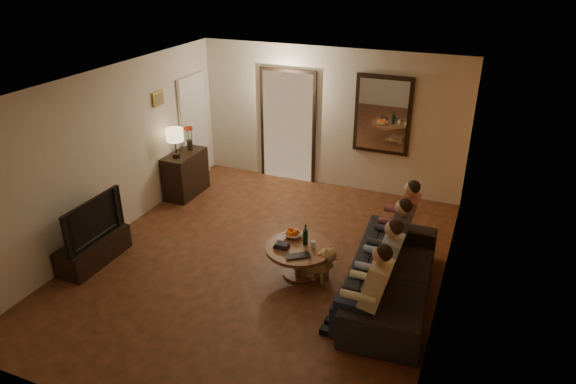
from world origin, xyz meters
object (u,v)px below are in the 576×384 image
at_px(dog, 315,260).
at_px(laptop, 299,258).
at_px(person_d, 401,225).
at_px(tv, 88,219).
at_px(dresser, 186,174).
at_px(sofa, 393,275).
at_px(person_b, 381,269).
at_px(bowl, 293,235).
at_px(table_lamp, 175,143).
at_px(person_c, 392,245).
at_px(tv_stand, 94,250).
at_px(coffee_table, 299,261).
at_px(person_a, 369,297).
at_px(wine_bottle, 305,234).

distance_m(dog, laptop, 0.37).
bearing_deg(person_d, tv, -157.60).
xyz_separation_m(dresser, sofa, (4.17, -1.69, -0.05)).
height_order(person_b, bowl, person_b).
distance_m(dresser, dog, 3.51).
bearing_deg(table_lamp, dresser, 90.00).
bearing_deg(person_c, tv_stand, -165.17).
bearing_deg(sofa, coffee_table, 84.96).
height_order(coffee_table, bowl, bowl).
bearing_deg(person_b, person_a, -90.00).
distance_m(tv_stand, person_d, 4.43).
relative_size(dresser, table_lamp, 1.67).
xyz_separation_m(person_b, person_d, (0.00, 1.20, 0.00)).
bearing_deg(laptop, person_b, -39.48).
distance_m(person_d, bowl, 1.53).
relative_size(sofa, laptop, 7.28).
relative_size(person_c, laptop, 3.65).
bearing_deg(person_c, dresser, 161.15).
height_order(tv, person_c, person_c).
bearing_deg(person_d, bowl, -154.87).
distance_m(dresser, laptop, 3.55).
relative_size(dog, wine_bottle, 1.81).
distance_m(table_lamp, sofa, 4.48).
relative_size(dresser, laptop, 2.75).
relative_size(sofa, wine_bottle, 7.72).
bearing_deg(person_a, bowl, 140.09).
distance_m(person_b, dog, 1.08).
relative_size(table_lamp, bowl, 2.08).
distance_m(tv_stand, person_b, 4.12).
bearing_deg(tv_stand, person_c, 14.83).
xyz_separation_m(person_a, person_c, (0.00, 1.20, 0.00)).
relative_size(person_b, laptop, 3.65).
distance_m(dresser, sofa, 4.50).
relative_size(dresser, person_c, 0.75).
distance_m(table_lamp, laptop, 3.49).
height_order(dresser, coffee_table, dresser).
xyz_separation_m(tv, person_d, (4.07, 1.68, -0.09)).
bearing_deg(coffee_table, dresser, 150.04).
bearing_deg(tv_stand, bowl, 20.96).
bearing_deg(table_lamp, tv, -90.00).
relative_size(person_a, bowl, 4.63).
distance_m(person_a, dog, 1.40).
bearing_deg(person_b, wine_bottle, 159.33).
bearing_deg(person_b, coffee_table, 164.46).
distance_m(dresser, person_d, 4.15).
xyz_separation_m(coffee_table, wine_bottle, (0.05, 0.10, 0.38)).
distance_m(table_lamp, bowl, 3.02).
height_order(person_c, wine_bottle, person_c).
bearing_deg(sofa, tv, 97.00).
bearing_deg(tv_stand, person_b, 6.71).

